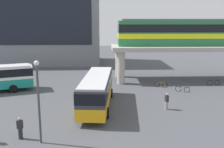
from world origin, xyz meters
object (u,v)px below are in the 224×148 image
object	(u,v)px
pedestrian_by_bike_rack	(167,102)
bicycle_blue	(213,83)
bicycle_green	(183,89)
train	(203,32)
station_building	(36,25)
pedestrian_at_kerb	(20,129)
bus_main	(97,88)
bicycle_brown	(161,85)

from	to	relation	value
pedestrian_by_bike_rack	bicycle_blue	bearing A→B (deg)	47.28
bicycle_green	pedestrian_by_bike_rack	xyz separation A→B (m)	(-3.60, -6.37, 0.42)
train	pedestrian_by_bike_rack	bearing A→B (deg)	-122.38
train	bicycle_blue	distance (m)	7.67
station_building	pedestrian_at_kerb	bearing A→B (deg)	-78.47
bicycle_blue	pedestrian_at_kerb	xyz separation A→B (m)	(-21.31, -15.72, 0.43)
train	bus_main	xyz separation A→B (m)	(-15.32, -12.30, -5.07)
station_building	train	distance (m)	33.37
bicycle_blue	pedestrian_at_kerb	distance (m)	26.49
bicycle_brown	bicycle_green	bearing A→B (deg)	-47.54
station_building	bicycle_blue	distance (m)	36.57
train	bicycle_green	size ratio (longest dim) A/B	14.97
pedestrian_at_kerb	bicycle_blue	bearing A→B (deg)	36.42
bicycle_brown	pedestrian_at_kerb	distance (m)	20.31
bicycle_green	bicycle_brown	bearing A→B (deg)	132.46
station_building	train	bearing A→B (deg)	-31.63
bicycle_green	pedestrian_by_bike_rack	size ratio (longest dim) A/B	1.00
station_building	pedestrian_by_bike_rack	xyz separation A→B (m)	(19.96, -30.81, -7.13)
train	bicycle_brown	world-z (taller)	train
train	bicycle_brown	size ratio (longest dim) A/B	15.11
bicycle_green	train	bearing A→B (deg)	55.12
bus_main	bicycle_green	xyz separation A→B (m)	(10.47, 5.35, -1.63)
station_building	bicycle_brown	world-z (taller)	station_building
train	pedestrian_by_bike_rack	size ratio (longest dim) A/B	14.94
station_building	bus_main	world-z (taller)	station_building
bicycle_green	bicycle_blue	distance (m)	6.21
bicycle_green	bicycle_blue	world-z (taller)	same
bicycle_green	pedestrian_at_kerb	world-z (taller)	pedestrian_at_kerb
bus_main	pedestrian_by_bike_rack	bearing A→B (deg)	-8.43
bicycle_brown	bus_main	bearing A→B (deg)	-137.01
train	pedestrian_at_kerb	bearing A→B (deg)	-137.06
pedestrian_at_kerb	bicycle_brown	bearing A→B (deg)	47.02
train	bicycle_blue	bearing A→B (deg)	-83.23
pedestrian_at_kerb	station_building	bearing A→B (deg)	101.53
train	station_building	bearing A→B (deg)	148.37
bus_main	bicycle_blue	bearing A→B (deg)	28.63
bicycle_blue	bicycle_green	bearing A→B (deg)	-148.38
station_building	bicycle_green	distance (m)	34.77
train	pedestrian_by_bike_rack	xyz separation A→B (m)	(-8.44, -13.32, -6.28)
bicycle_brown	pedestrian_at_kerb	bearing A→B (deg)	-132.98
station_building	bicycle_blue	world-z (taller)	station_building
train	bus_main	world-z (taller)	train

